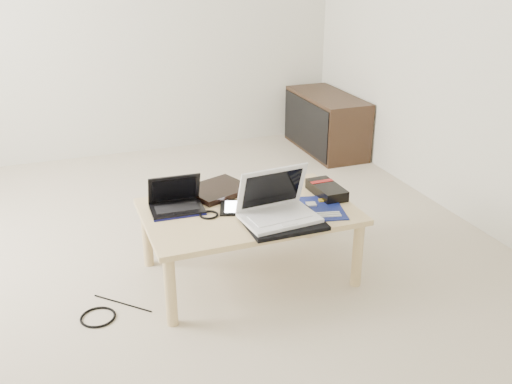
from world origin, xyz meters
name	(u,v)px	position (x,y,z in m)	size (l,w,h in m)	color
ground	(163,261)	(0.00, 0.00, 0.00)	(4.00, 4.00, 0.00)	beige
coffee_table	(249,217)	(0.42, -0.31, 0.35)	(1.10, 0.70, 0.40)	tan
media_cabinet	(325,123)	(1.77, 1.45, 0.25)	(0.41, 0.90, 0.50)	#332115
book	(218,190)	(0.33, -0.04, 0.42)	(0.40, 0.37, 0.03)	black
netbook	(176,202)	(0.06, -0.18, 0.44)	(0.28, 0.21, 0.19)	black
tablet	(244,207)	(0.40, -0.30, 0.41)	(0.29, 0.26, 0.01)	black
remote	(260,200)	(0.51, -0.24, 0.41)	(0.09, 0.25, 0.02)	silver
neoprene_sleeve	(284,223)	(0.52, -0.55, 0.41)	(0.38, 0.28, 0.02)	black
white_laptop	(277,207)	(0.50, -0.49, 0.47)	(0.39, 0.29, 0.26)	white
motherboard	(319,208)	(0.77, -0.44, 0.40)	(0.31, 0.36, 0.01)	#0D1553
gpu_box	(327,190)	(0.89, -0.28, 0.43)	(0.14, 0.27, 0.06)	black
cable_coil	(209,215)	(0.20, -0.32, 0.41)	(0.10, 0.10, 0.01)	black
floor_cable_coil	(98,317)	(-0.41, -0.44, 0.01)	(0.17, 0.17, 0.01)	black
floor_cable_trail	(123,303)	(-0.28, -0.36, 0.00)	(0.01, 0.01, 0.35)	black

